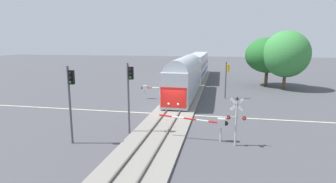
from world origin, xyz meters
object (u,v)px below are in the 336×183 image
crossing_gate_near (214,123)px  traffic_signal_near_left (71,93)px  commuter_train (192,69)px  crossing_gate_far (149,88)px  oak_far_right (268,55)px  traffic_signal_median (130,87)px  maple_right_background (286,54)px  crossing_signal_mast (236,116)px  traffic_signal_far_side (227,74)px

crossing_gate_near → traffic_signal_near_left: 10.75m
commuter_train → crossing_gate_far: bearing=-109.8°
crossing_gate_far → oak_far_right: oak_far_right is taller
traffic_signal_median → oak_far_right: oak_far_right is taller
maple_right_background → traffic_signal_median: bearing=-124.5°
commuter_train → maple_right_background: maple_right_background is taller
crossing_signal_mast → traffic_signal_far_side: bearing=91.4°
traffic_signal_near_left → traffic_signal_median: bearing=40.5°
maple_right_background → crossing_signal_mast: bearing=-108.6°
crossing_gate_near → maple_right_background: bearing=67.8°
maple_right_background → crossing_gate_far: bearing=-149.0°
crossing_gate_far → traffic_signal_near_left: bearing=-94.9°
traffic_signal_median → maple_right_background: size_ratio=0.64×
traffic_signal_median → maple_right_background: bearing=55.5°
commuter_train → traffic_signal_near_left: 29.00m
crossing_signal_mast → traffic_signal_near_left: 12.00m
traffic_signal_near_left → traffic_signal_far_side: (11.34, 18.55, -0.59)m
traffic_signal_median → maple_right_background: maple_right_background is taller
crossing_signal_mast → oak_far_right: oak_far_right is taller
crossing_gate_near → traffic_signal_median: bearing=176.4°
commuter_train → traffic_signal_far_side: 11.33m
traffic_signal_median → oak_far_right: bearing=61.8°
commuter_train → traffic_signal_median: 25.60m
crossing_gate_near → traffic_signal_far_side: 16.18m
traffic_signal_near_left → traffic_signal_median: 4.51m
crossing_gate_near → maple_right_background: (10.25, 25.18, 4.07)m
crossing_gate_far → oak_far_right: (16.73, 14.12, 3.77)m
traffic_signal_median → oak_far_right: 31.15m
traffic_signal_median → commuter_train: bearing=84.7°
crossing_signal_mast → traffic_signal_near_left: (-11.74, -1.86, 1.62)m
commuter_train → crossing_gate_near: (4.40, -25.89, -1.35)m
traffic_signal_far_side → traffic_signal_median: size_ratio=0.84×
traffic_signal_median → maple_right_background: (17.00, 24.76, 1.62)m
crossing_gate_near → crossing_signal_mast: bearing=-22.5°
crossing_gate_near → oak_far_right: oak_far_right is taller
traffic_signal_near_left → crossing_gate_far: bearing=85.1°
crossing_gate_far → traffic_signal_far_side: (9.95, 2.30, 1.84)m
crossing_gate_near → traffic_signal_median: size_ratio=0.91×
maple_right_background → oak_far_right: bearing=130.7°
traffic_signal_near_left → traffic_signal_far_side: size_ratio=1.18×
commuter_train → crossing_signal_mast: bearing=-77.3°
crossing_gate_near → traffic_signal_near_left: bearing=-166.1°
commuter_train → traffic_signal_far_side: size_ratio=8.25×
traffic_signal_near_left → maple_right_background: (20.43, 27.69, 1.65)m
commuter_train → oak_far_right: size_ratio=4.92×
oak_far_right → crossing_gate_near: bearing=-105.9°
traffic_signal_far_side → crossing_gate_far: bearing=-167.0°
commuter_train → traffic_signal_far_side: (5.57, -9.85, 0.48)m
commuter_train → traffic_signal_far_side: commuter_train is taller
commuter_train → crossing_signal_mast: (5.97, -26.54, -0.55)m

